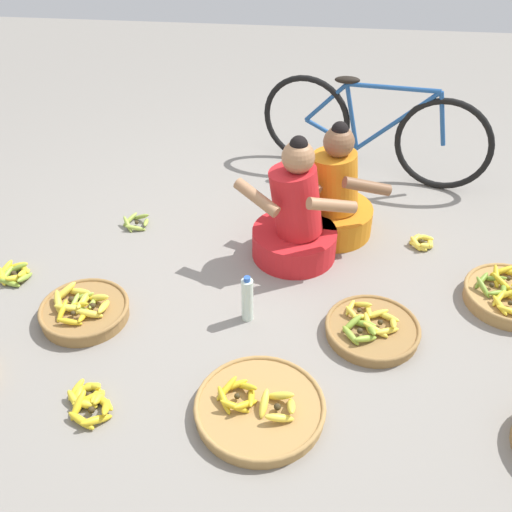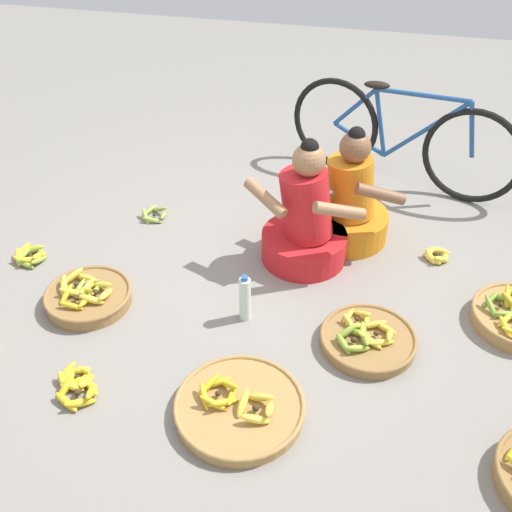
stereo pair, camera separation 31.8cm
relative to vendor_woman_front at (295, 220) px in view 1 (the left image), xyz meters
name	(u,v)px [view 1 (the left image)]	position (x,y,z in m)	size (l,w,h in m)	color
ground_plane	(260,283)	(-0.18, -0.30, -0.26)	(10.00, 10.00, 0.00)	gray
vendor_woman_front	(295,220)	(0.00, 0.00, 0.00)	(0.73, 0.52, 0.81)	red
vendor_woman_behind	(334,199)	(0.23, 0.29, -0.01)	(0.71, 0.52, 0.77)	orange
bicycle_leaning	(372,130)	(0.49, 1.08, 0.10)	(1.64, 0.56, 0.73)	black
banana_basket_back_right	(84,310)	(-1.11, -0.69, -0.21)	(0.49, 0.49, 0.16)	olive
banana_basket_front_center	(260,407)	(-0.09, -1.24, -0.22)	(0.61, 0.61, 0.14)	#A87F47
banana_basket_front_left	(372,329)	(0.45, -0.66, -0.22)	(0.51, 0.51, 0.13)	olive
banana_basket_back_left	(510,295)	(1.24, -0.32, -0.21)	(0.52, 0.52, 0.15)	#A87F47
loose_bananas_near_vendor	(136,222)	(-1.06, 0.21, -0.23)	(0.19, 0.20, 0.08)	#9EB747
loose_bananas_back_center	(422,242)	(0.80, 0.18, -0.23)	(0.18, 0.18, 0.08)	yellow
loose_bananas_near_bicycle	(89,402)	(-0.89, -1.28, -0.23)	(0.27, 0.29, 0.10)	yellow
loose_bananas_mid_right	(14,274)	(-1.64, -0.41, -0.23)	(0.22, 0.22, 0.10)	yellow
water_bottle	(247,299)	(-0.22, -0.61, -0.12)	(0.06, 0.06, 0.29)	silver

